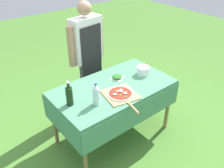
% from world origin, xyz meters
% --- Properties ---
extents(ground_plane, '(12.00, 12.00, 0.00)m').
position_xyz_m(ground_plane, '(0.00, 0.00, 0.00)').
color(ground_plane, '#477A2D').
extents(prep_table, '(1.41, 0.79, 0.75)m').
position_xyz_m(prep_table, '(0.00, 0.00, 0.66)').
color(prep_table, '#478960').
rests_on(prep_table, ground).
extents(person_cook, '(0.58, 0.24, 1.56)m').
position_xyz_m(person_cook, '(0.12, 0.70, 0.92)').
color(person_cook, '#4C4C51').
rests_on(person_cook, ground).
extents(pizza_on_peel, '(0.40, 0.56, 0.05)m').
position_xyz_m(pizza_on_peel, '(-0.06, -0.19, 0.76)').
color(pizza_on_peel, tan).
rests_on(pizza_on_peel, prep_table).
extents(oil_bottle, '(0.07, 0.07, 0.27)m').
position_xyz_m(oil_bottle, '(-0.56, 0.01, 0.85)').
color(oil_bottle, black).
rests_on(oil_bottle, prep_table).
extents(water_bottle, '(0.07, 0.07, 0.25)m').
position_xyz_m(water_bottle, '(-0.35, -0.15, 0.86)').
color(water_bottle, silver).
rests_on(water_bottle, prep_table).
extents(herb_container, '(0.20, 0.19, 0.04)m').
position_xyz_m(herb_container, '(0.15, 0.11, 0.77)').
color(herb_container, silver).
rests_on(herb_container, prep_table).
extents(mixing_tub, '(0.16, 0.16, 0.10)m').
position_xyz_m(mixing_tub, '(0.47, -0.01, 0.80)').
color(mixing_tub, silver).
rests_on(mixing_tub, prep_table).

